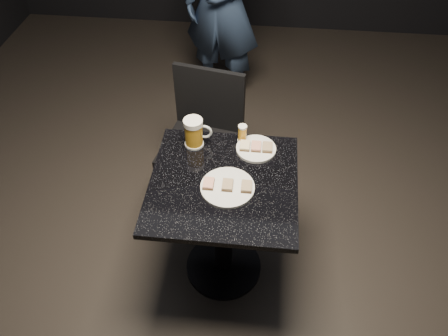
# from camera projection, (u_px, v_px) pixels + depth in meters

# --- Properties ---
(floor) EXTENTS (6.00, 6.00, 0.00)m
(floor) POSITION_uv_depth(u_px,v_px,m) (224.00, 267.00, 2.60)
(floor) COLOR black
(floor) RESTS_ON ground
(plate_large) EXTENTS (0.25, 0.25, 0.01)m
(plate_large) POSITION_uv_depth(u_px,v_px,m) (227.00, 187.00, 2.03)
(plate_large) COLOR silver
(plate_large) RESTS_ON table
(plate_small) EXTENTS (0.20, 0.20, 0.01)m
(plate_small) POSITION_uv_depth(u_px,v_px,m) (256.00, 149.00, 2.21)
(plate_small) COLOR silver
(plate_small) RESTS_ON table
(patron) EXTENTS (0.70, 0.56, 1.68)m
(patron) POSITION_uv_depth(u_px,v_px,m) (223.00, 3.00, 3.20)
(patron) COLOR navy
(patron) RESTS_ON floor
(table) EXTENTS (0.70, 0.70, 0.75)m
(table) POSITION_uv_depth(u_px,v_px,m) (224.00, 213.00, 2.24)
(table) COLOR black
(table) RESTS_ON floor
(beer_mug) EXTENTS (0.14, 0.10, 0.16)m
(beer_mug) POSITION_uv_depth(u_px,v_px,m) (194.00, 132.00, 2.19)
(beer_mug) COLOR silver
(beer_mug) RESTS_ON table
(beer_tumbler) EXTENTS (0.05, 0.05, 0.10)m
(beer_tumbler) POSITION_uv_depth(u_px,v_px,m) (242.00, 133.00, 2.23)
(beer_tumbler) COLOR silver
(beer_tumbler) RESTS_ON table
(chair) EXTENTS (0.51, 0.51, 0.89)m
(chair) POSITION_uv_depth(u_px,v_px,m) (204.00, 134.00, 2.68)
(chair) COLOR black
(chair) RESTS_ON floor
(canapes_on_plate_large) EXTENTS (0.23, 0.07, 0.02)m
(canapes_on_plate_large) POSITION_uv_depth(u_px,v_px,m) (227.00, 185.00, 2.02)
(canapes_on_plate_large) COLOR #4C3521
(canapes_on_plate_large) RESTS_ON plate_large
(canapes_on_plate_small) EXTENTS (0.16, 0.07, 0.02)m
(canapes_on_plate_small) POSITION_uv_depth(u_px,v_px,m) (256.00, 146.00, 2.20)
(canapes_on_plate_small) COLOR #4C3521
(canapes_on_plate_small) RESTS_ON plate_small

